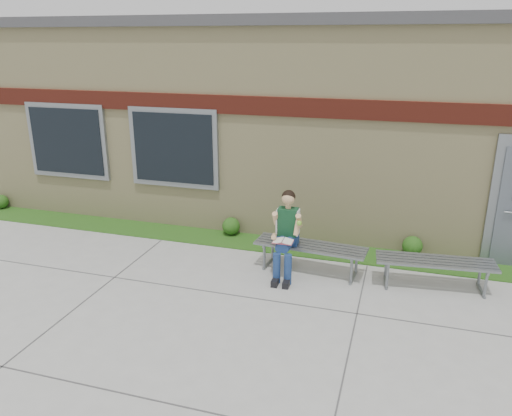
% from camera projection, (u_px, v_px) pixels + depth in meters
% --- Properties ---
extents(ground, '(80.00, 80.00, 0.00)m').
position_uv_depth(ground, '(282.00, 321.00, 7.04)').
color(ground, '#9E9E99').
rests_on(ground, ground).
extents(grass_strip, '(16.00, 0.80, 0.02)m').
position_uv_depth(grass_strip, '(315.00, 250.00, 9.39)').
color(grass_strip, '#224E14').
rests_on(grass_strip, ground).
extents(school_building, '(16.20, 6.22, 4.20)m').
position_uv_depth(school_building, '(345.00, 113.00, 11.79)').
color(school_building, beige).
rests_on(school_building, ground).
extents(bench_left, '(1.92, 0.68, 0.49)m').
position_uv_depth(bench_left, '(310.00, 251.00, 8.43)').
color(bench_left, slate).
rests_on(bench_left, ground).
extents(bench_right, '(1.86, 0.68, 0.47)m').
position_uv_depth(bench_right, '(435.00, 266.00, 7.88)').
color(bench_right, slate).
rests_on(bench_right, ground).
extents(girl, '(0.52, 0.85, 1.44)m').
position_uv_depth(girl, '(286.00, 233.00, 8.21)').
color(girl, navy).
rests_on(girl, ground).
extents(shrub_west, '(0.32, 0.32, 0.32)m').
position_uv_depth(shrub_west, '(1.00, 202.00, 11.62)').
color(shrub_west, '#224E14').
rests_on(shrub_west, grass_strip).
extents(shrub_mid, '(0.35, 0.35, 0.35)m').
position_uv_depth(shrub_mid, '(231.00, 226.00, 10.05)').
color(shrub_mid, '#224E14').
rests_on(shrub_mid, grass_strip).
extents(shrub_east, '(0.36, 0.36, 0.36)m').
position_uv_depth(shrub_east, '(412.00, 246.00, 9.08)').
color(shrub_east, '#224E14').
rests_on(shrub_east, grass_strip).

